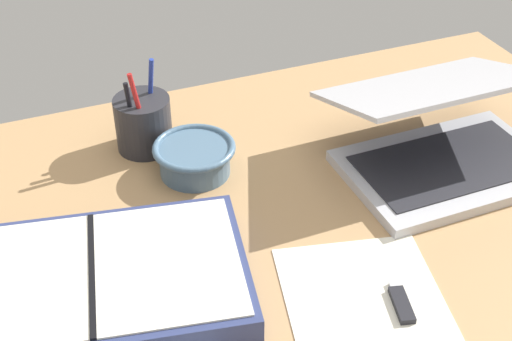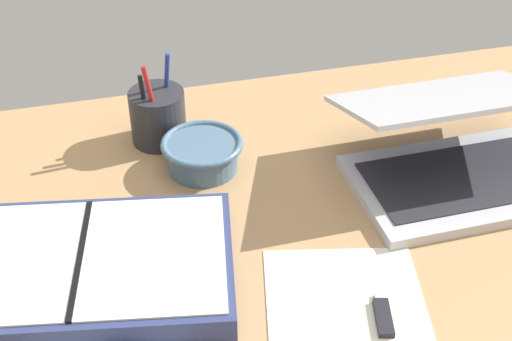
# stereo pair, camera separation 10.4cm
# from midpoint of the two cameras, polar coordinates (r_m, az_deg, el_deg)

# --- Properties ---
(desk_top) EXTENTS (1.40, 1.00, 0.02)m
(desk_top) POSITION_cam_midpoint_polar(r_m,az_deg,el_deg) (1.01, -1.37, -7.46)
(desk_top) COLOR tan
(desk_top) RESTS_ON ground
(laptop) EXTENTS (0.33, 0.29, 0.16)m
(laptop) POSITION_cam_midpoint_polar(r_m,az_deg,el_deg) (1.17, 12.23, 2.35)
(laptop) COLOR #B7B7BC
(laptop) RESTS_ON desk_top
(bowl) EXTENTS (0.13, 0.13, 0.05)m
(bowl) POSITION_cam_midpoint_polar(r_m,az_deg,el_deg) (1.15, -7.54, 0.97)
(bowl) COLOR slate
(bowl) RESTS_ON desk_top
(pen_cup) EXTENTS (0.09, 0.09, 0.16)m
(pen_cup) POSITION_cam_midpoint_polar(r_m,az_deg,el_deg) (1.21, -11.45, 3.66)
(pen_cup) COLOR #28282D
(pen_cup) RESTS_ON desk_top
(planner) EXTENTS (0.44, 0.32, 0.04)m
(planner) POSITION_cam_midpoint_polar(r_m,az_deg,el_deg) (0.97, -15.89, -8.76)
(planner) COLOR navy
(planner) RESTS_ON desk_top
(paper_sheet_front) EXTENTS (0.26, 0.32, 0.00)m
(paper_sheet_front) POSITION_cam_midpoint_polar(r_m,az_deg,el_deg) (0.93, 5.93, -11.61)
(paper_sheet_front) COLOR silver
(paper_sheet_front) RESTS_ON desk_top
(usb_drive) EXTENTS (0.03, 0.07, 0.01)m
(usb_drive) POSITION_cam_midpoint_polar(r_m,az_deg,el_deg) (0.94, 8.42, -10.65)
(usb_drive) COLOR black
(usb_drive) RESTS_ON desk_top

